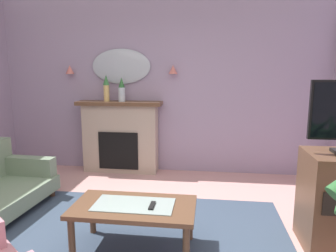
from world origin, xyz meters
TOP-DOWN VIEW (x-y plane):
  - wall_back at (0.00, 2.62)m, footprint 6.24×0.10m
  - patterned_rug at (0.00, 0.20)m, footprint 3.20×2.40m
  - fireplace at (-0.64, 2.40)m, footprint 1.36×0.36m
  - mantel_vase_centre at (-0.84, 2.37)m, footprint 0.10×0.10m
  - mantel_vase_left at (-0.59, 2.37)m, footprint 0.11×0.11m
  - wall_mirror at (-0.64, 2.54)m, footprint 0.96×0.06m
  - wall_sconce_left at (-1.49, 2.49)m, footprint 0.14×0.14m
  - wall_sconce_right at (0.21, 2.49)m, footprint 0.14×0.14m
  - coffee_table at (0.13, 0.17)m, footprint 1.10×0.60m
  - tv_remote at (0.30, 0.14)m, footprint 0.04×0.16m

SIDE VIEW (x-z plane):
  - patterned_rug at x=0.00m, z-range 0.00..0.01m
  - coffee_table at x=0.13m, z-range 0.16..0.61m
  - tv_remote at x=0.30m, z-range 0.44..0.46m
  - fireplace at x=-0.64m, z-range -0.01..1.15m
  - mantel_vase_left at x=-0.59m, z-range 1.15..1.53m
  - mantel_vase_centre at x=-0.84m, z-range 1.17..1.59m
  - wall_back at x=0.00m, z-range 0.00..2.96m
  - wall_sconce_left at x=-1.49m, z-range 1.59..1.73m
  - wall_sconce_right at x=0.21m, z-range 1.59..1.73m
  - wall_mirror at x=-0.64m, z-range 1.43..1.99m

